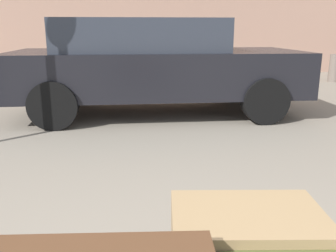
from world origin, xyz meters
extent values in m
cube|color=#9E7F56|center=(0.21, 0.21, 0.48)|extent=(0.60, 0.42, 0.28)
cube|color=black|center=(0.14, 4.62, 0.64)|extent=(4.33, 1.87, 0.64)
cube|color=#2D333D|center=(-0.11, 4.62, 1.19)|extent=(2.43, 1.62, 0.46)
cylinder|color=black|center=(1.54, 5.50, 0.32)|extent=(0.64, 0.23, 0.64)
cylinder|color=black|center=(1.57, 3.80, 0.32)|extent=(0.64, 0.23, 0.64)
cylinder|color=black|center=(-1.29, 5.45, 0.32)|extent=(0.64, 0.23, 0.64)
cylinder|color=black|center=(-1.27, 3.75, 0.32)|extent=(0.64, 0.23, 0.64)
cylinder|color=#72665B|center=(2.32, 7.70, 0.34)|extent=(0.26, 0.26, 0.67)
cylinder|color=#72665B|center=(3.82, 7.70, 0.34)|extent=(0.26, 0.26, 0.67)
cylinder|color=#72665B|center=(4.72, 7.70, 0.34)|extent=(0.26, 0.26, 0.67)
camera|label=1|loc=(-0.19, -0.98, 1.27)|focal=38.92mm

